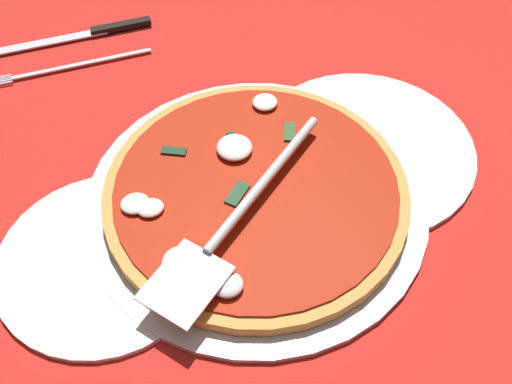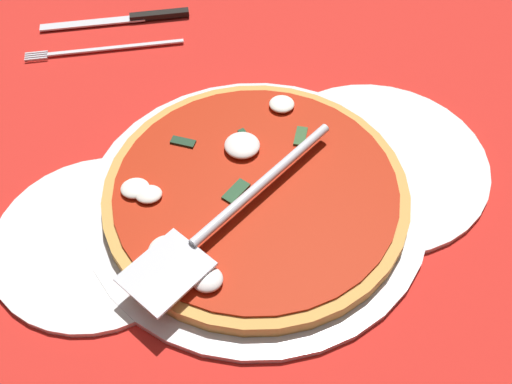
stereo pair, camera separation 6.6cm
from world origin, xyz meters
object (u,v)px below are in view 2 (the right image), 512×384
pizza_server (229,215)px  dinner_plate_right (98,239)px  place_setting_near (117,35)px  dinner_plate_left (375,163)px  pizza (254,192)px

pizza_server → dinner_plate_right: bearing=-47.6°
dinner_plate_right → pizza_server: 14.39cm
pizza_server → place_setting_near: bearing=-112.4°
dinner_plate_right → place_setting_near: place_setting_near is taller
dinner_plate_left → pizza: bearing=14.7°
pizza_server → place_setting_near: (12.30, -36.15, -4.20)cm
dinner_plate_right → place_setting_near: (-1.42, -34.61, -0.15)cm
pizza → pizza_server: pizza_server is taller
dinner_plate_right → place_setting_near: bearing=-92.3°
pizza_server → place_setting_near: size_ratio=1.06×
place_setting_near → dinner_plate_left: bearing=134.9°
pizza → pizza_server: bearing=55.5°
dinner_plate_right → place_setting_near: 34.64cm
dinner_plate_right → dinner_plate_left: bearing=-167.7°
dinner_plate_left → pizza_server: (17.67, 8.39, 4.05)cm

